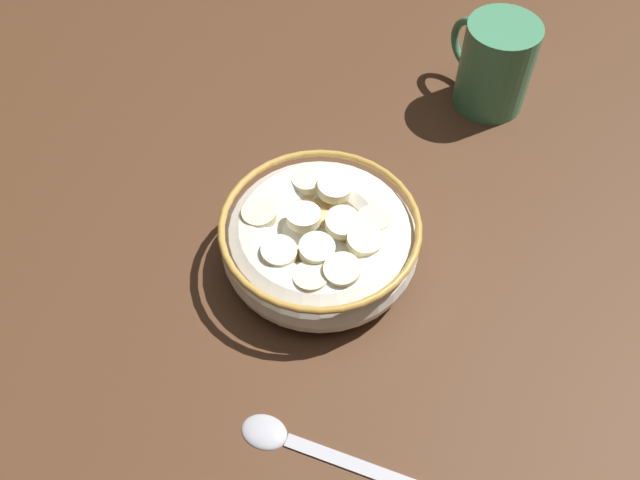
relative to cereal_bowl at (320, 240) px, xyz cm
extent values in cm
cube|color=#472B19|center=(0.03, 0.00, -3.97)|extent=(105.29, 105.29, 2.00)
cylinder|color=silver|center=(0.03, 0.00, -2.67)|extent=(9.09, 9.09, 0.60)
torus|color=silver|center=(0.03, 0.00, -0.31)|extent=(16.53, 16.53, 5.32)
torus|color=#B28438|center=(0.03, 0.00, 2.05)|extent=(16.63, 16.63, 0.60)
cylinder|color=white|center=(0.03, 0.00, 0.58)|extent=(13.34, 13.34, 0.40)
cube|color=tan|center=(2.46, -2.23, 1.01)|extent=(1.57, 1.64, 0.84)
cube|color=tan|center=(-2.00, -4.32, 1.07)|extent=(2.10, 2.08, 0.81)
cube|color=#AD7F42|center=(2.93, -4.31, 1.29)|extent=(1.66, 1.64, 0.70)
cube|color=#AD7F42|center=(1.32, 5.06, 1.31)|extent=(1.61, 1.69, 0.87)
cube|color=tan|center=(-4.20, -1.67, 1.27)|extent=(2.06, 2.04, 0.81)
cube|color=#B78947|center=(-1.43, -1.81, 1.09)|extent=(1.92, 1.90, 0.72)
cube|color=#B78947|center=(-1.39, 1.70, 1.27)|extent=(1.95, 1.94, 0.71)
cube|color=tan|center=(4.17, -1.12, 1.19)|extent=(2.00, 1.99, 0.75)
cube|color=#B78947|center=(0.43, -4.85, 1.13)|extent=(2.07, 2.05, 0.76)
cube|color=tan|center=(1.43, -0.69, 1.25)|extent=(2.08, 2.08, 0.70)
cube|color=#B78947|center=(-1.22, 3.06, 1.16)|extent=(2.07, 2.08, 0.71)
cube|color=#B78947|center=(-2.77, -1.98, 1.13)|extent=(1.48, 1.55, 0.83)
cube|color=tan|center=(-5.01, 0.79, 1.04)|extent=(1.91, 1.90, 0.68)
cube|color=tan|center=(5.63, 1.28, 1.26)|extent=(1.76, 1.80, 0.80)
cube|color=tan|center=(-4.59, 3.00, 1.25)|extent=(2.04, 2.03, 0.77)
cube|color=#B78947|center=(-5.33, -0.57, 1.28)|extent=(2.08, 2.09, 0.78)
cube|color=tan|center=(0.26, -2.65, 1.09)|extent=(2.01, 1.98, 0.80)
cylinder|color=beige|center=(-3.79, 3.36, 1.96)|extent=(3.99, 3.95, 1.15)
cylinder|color=#F4EABC|center=(-4.79, 1.18, 2.44)|extent=(3.35, 3.37, 1.33)
cylinder|color=beige|center=(3.72, 3.54, 2.09)|extent=(3.62, 3.65, 1.00)
cylinder|color=#F9EFC6|center=(-1.98, 1.64, 2.35)|extent=(4.08, 4.07, 1.10)
cylinder|color=beige|center=(-0.84, -1.63, 2.20)|extent=(3.97, 3.92, 1.28)
cylinder|color=beige|center=(-1.91, -4.12, 1.88)|extent=(3.54, 3.48, 1.18)
cylinder|color=#F9EFC6|center=(1.39, 0.69, 2.22)|extent=(4.02, 4.01, 1.18)
cylinder|color=#F4EABC|center=(2.43, -3.01, 2.37)|extent=(4.06, 4.11, 1.33)
cylinder|color=#F4EABC|center=(-0.52, 4.26, 2.24)|extent=(4.12, 4.11, 1.15)
cylinder|color=beige|center=(-3.42, -1.96, 2.37)|extent=(4.13, 4.09, 1.16)
cylinder|color=#F4EABC|center=(4.72, -1.93, 2.04)|extent=(3.53, 3.59, 1.22)
ellipsoid|color=#A5A5AD|center=(-10.51, 11.97, -2.57)|extent=(4.41, 4.22, 0.80)
cube|color=#A5A5AD|center=(-17.09, 7.21, -2.79)|extent=(10.90, 8.27, 0.36)
cylinder|color=#3F7F59|center=(7.17, -25.66, 1.67)|extent=(7.19, 7.19, 9.27)
torus|color=#3F7F59|center=(10.77, -25.66, 1.67)|extent=(5.99, 0.80, 5.99)
camera|label=1|loc=(-28.50, 19.02, 46.77)|focal=39.02mm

